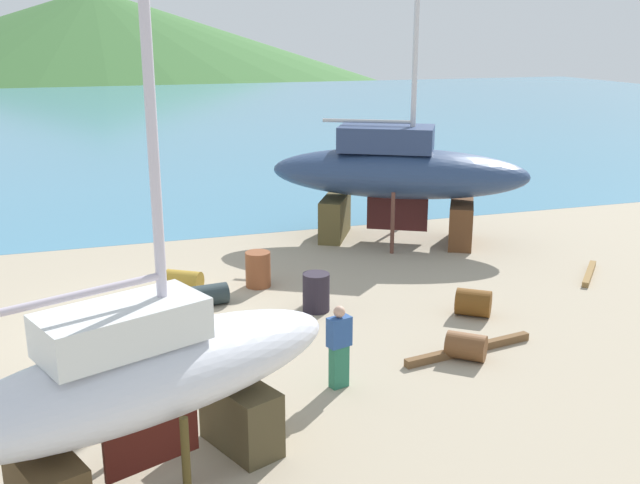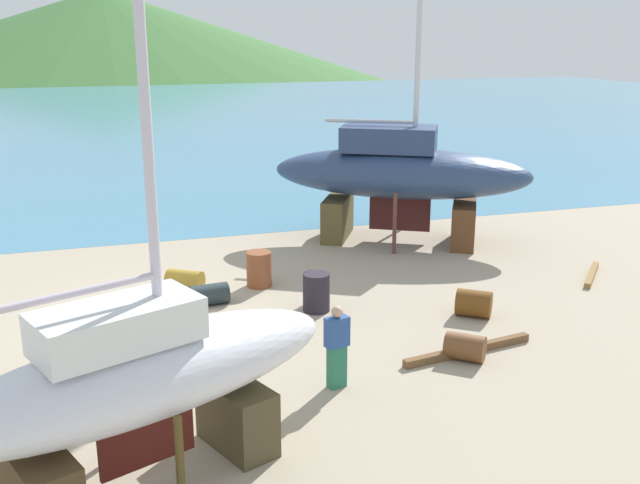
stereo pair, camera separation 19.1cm
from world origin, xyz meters
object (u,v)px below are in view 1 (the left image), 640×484
object	(u,v)px
barrel_ochre	(466,346)
barrel_tipped_center	(146,359)
barrel_rust_near	(473,303)
barrel_blue_faded	(316,292)
sailboat_large_starboard	(397,173)
barrel_tipped_left	(184,281)
barrel_rust_mid	(209,295)
sailboat_small_center	(146,379)
worker	(339,346)
barrel_rust_far	(258,269)

from	to	relation	value
barrel_ochre	barrel_tipped_center	bearing A→B (deg)	170.64
barrel_tipped_center	barrel_rust_near	bearing A→B (deg)	7.85
barrel_ochre	barrel_blue_faded	xyz separation A→B (m)	(-2.10, 3.50, 0.19)
sailboat_large_starboard	barrel_ochre	world-z (taller)	sailboat_large_starboard
barrel_tipped_center	barrel_tipped_left	world-z (taller)	barrel_tipped_center
sailboat_large_starboard	barrel_rust_mid	size ratio (longest dim) A/B	15.80
barrel_ochre	barrel_tipped_left	bearing A→B (deg)	129.97
sailboat_small_center	worker	bearing A→B (deg)	7.36
barrel_rust_far	barrel_tipped_left	distance (m)	1.93
worker	barrel_rust_mid	size ratio (longest dim) A/B	1.76
worker	barrel_ochre	distance (m)	2.95
barrel_tipped_center	barrel_ochre	world-z (taller)	barrel_tipped_center
sailboat_small_center	barrel_rust_mid	xyz separation A→B (m)	(2.02, 7.10, -1.44)
worker	barrel_tipped_center	distance (m)	3.71
sailboat_large_starboard	barrel_tipped_left	world-z (taller)	sailboat_large_starboard
sailboat_large_starboard	barrel_tipped_center	size ratio (longest dim) A/B	16.75
barrel_rust_far	barrel_ochre	distance (m)	6.40
sailboat_large_starboard	worker	bearing A→B (deg)	-90.43
barrel_rust_near	barrel_ochre	world-z (taller)	barrel_rust_near
sailboat_small_center	barrel_rust_far	distance (m)	8.90
barrel_ochre	barrel_blue_faded	world-z (taller)	barrel_blue_faded
barrel_blue_faded	barrel_tipped_left	xyz separation A→B (m)	(-2.82, 2.37, -0.19)
barrel_rust_near	sailboat_small_center	bearing A→B (deg)	-149.91
sailboat_small_center	barrel_blue_faded	distance (m)	7.51
sailboat_large_starboard	barrel_rust_far	world-z (taller)	sailboat_large_starboard
sailboat_small_center	barrel_rust_near	bearing A→B (deg)	7.56
barrel_rust_far	barrel_rust_mid	bearing A→B (deg)	-146.10
barrel_rust_near	barrel_ochre	distance (m)	2.47
worker	barrel_ochre	size ratio (longest dim) A/B	2.05
barrel_rust_far	barrel_tipped_center	bearing A→B (deg)	-125.33
barrel_rust_near	barrel_tipped_center	xyz separation A→B (m)	(-7.61, -1.05, 0.12)
barrel_blue_faded	barrel_tipped_left	distance (m)	3.69
sailboat_small_center	barrel_rust_mid	size ratio (longest dim) A/B	11.03
worker	barrel_rust_near	world-z (taller)	worker
barrel_tipped_center	barrel_blue_faded	distance (m)	4.85
sailboat_small_center	barrel_ochre	bearing A→B (deg)	-1.86
sailboat_small_center	worker	xyz separation A→B (m)	(3.63, 2.09, -0.86)
sailboat_large_starboard	barrel_tipped_left	xyz separation A→B (m)	(-7.10, -2.75, -1.89)
sailboat_small_center	barrel_tipped_center	distance (m)	3.72
sailboat_large_starboard	barrel_rust_near	xyz separation A→B (m)	(-0.85, -6.54, -1.85)
worker	barrel_rust_mid	world-z (taller)	worker
sailboat_small_center	barrel_ochre	size ratio (longest dim) A/B	12.85
barrel_tipped_left	sailboat_large_starboard	bearing A→B (deg)	21.19
barrel_blue_faded	sailboat_large_starboard	bearing A→B (deg)	50.12
sailboat_large_starboard	barrel_rust_near	distance (m)	6.85
worker	barrel_tipped_left	distance (m)	6.59
barrel_blue_faded	barrel_tipped_left	world-z (taller)	barrel_blue_faded
barrel_rust_near	worker	bearing A→B (deg)	-149.73
barrel_rust_mid	barrel_blue_faded	size ratio (longest dim) A/B	0.99
barrel_tipped_center	barrel_blue_faded	world-z (taller)	barrel_blue_faded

